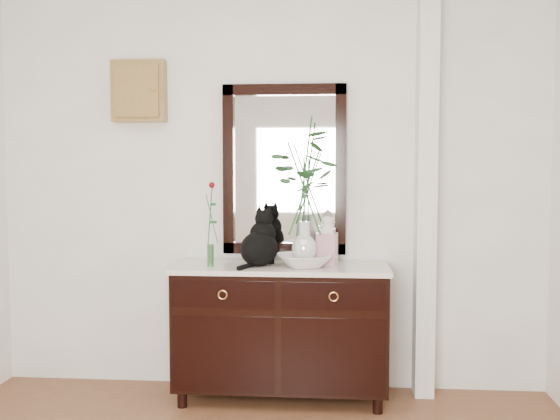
# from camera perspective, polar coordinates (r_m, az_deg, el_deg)

# --- Properties ---
(wall_back) EXTENTS (3.60, 0.04, 2.70)m
(wall_back) POSITION_cam_1_polar(r_m,az_deg,el_deg) (4.29, -0.95, 2.34)
(wall_back) COLOR white
(wall_back) RESTS_ON ground
(pilaster) EXTENTS (0.12, 0.20, 2.70)m
(pilaster) POSITION_cam_1_polar(r_m,az_deg,el_deg) (4.23, 12.58, 2.22)
(pilaster) COLOR white
(pilaster) RESTS_ON ground
(sideboard) EXTENTS (1.33, 0.52, 0.82)m
(sideboard) POSITION_cam_1_polar(r_m,az_deg,el_deg) (4.15, 0.12, -9.95)
(sideboard) COLOR black
(sideboard) RESTS_ON ground
(wall_mirror) EXTENTS (0.80, 0.06, 1.10)m
(wall_mirror) POSITION_cam_1_polar(r_m,az_deg,el_deg) (4.26, 0.37, 3.54)
(wall_mirror) COLOR black
(wall_mirror) RESTS_ON wall_back
(key_cabinet) EXTENTS (0.35, 0.10, 0.40)m
(key_cabinet) POSITION_cam_1_polar(r_m,az_deg,el_deg) (4.44, -12.17, 10.06)
(key_cabinet) COLOR brown
(key_cabinet) RESTS_ON wall_back
(cat) EXTENTS (0.34, 0.37, 0.35)m
(cat) POSITION_cam_1_polar(r_m,az_deg,el_deg) (4.03, -1.83, -2.39)
(cat) COLOR black
(cat) RESTS_ON sideboard
(lotus_bowl) EXTENTS (0.41, 0.41, 0.08)m
(lotus_bowl) POSITION_cam_1_polar(r_m,az_deg,el_deg) (4.00, 2.11, -4.43)
(lotus_bowl) COLOR silver
(lotus_bowl) RESTS_ON sideboard
(vase_branches) EXTENTS (0.56, 0.56, 0.91)m
(vase_branches) POSITION_cam_1_polar(r_m,az_deg,el_deg) (3.95, 2.12, 1.81)
(vase_branches) COLOR silver
(vase_branches) RESTS_ON lotus_bowl
(bud_vase_rose) EXTENTS (0.06, 0.06, 0.53)m
(bud_vase_rose) POSITION_cam_1_polar(r_m,az_deg,el_deg) (4.02, -6.10, -1.18)
(bud_vase_rose) COLOR #275D2A
(bud_vase_rose) RESTS_ON sideboard
(ginger_jar) EXTENTS (0.14, 0.14, 0.32)m
(ginger_jar) POSITION_cam_1_polar(r_m,az_deg,el_deg) (4.07, 4.12, -2.58)
(ginger_jar) COLOR white
(ginger_jar) RESTS_ON sideboard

